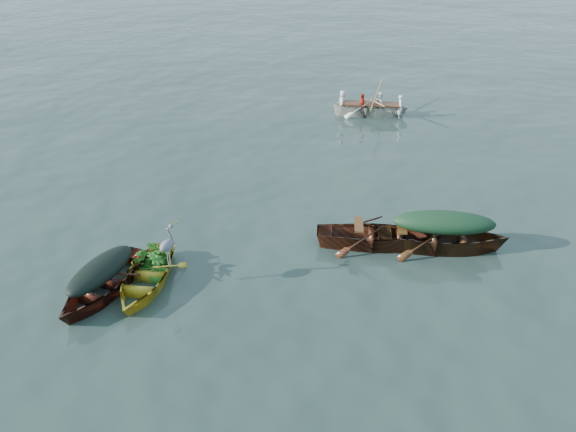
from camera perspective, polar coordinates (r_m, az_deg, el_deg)
name	(u,v)px	position (r m, az deg, el deg)	size (l,w,h in m)	color
ground	(212,299)	(11.73, -7.76, -8.33)	(140.00, 140.00, 0.00)	#2C3E37
yellow_dinghy	(147,286)	(12.36, -14.18, -6.88)	(1.33, 3.07, 0.82)	yellow
dark_covered_boat	(105,293)	(12.39, -18.11, -7.44)	(1.28, 3.46, 0.85)	#461D10
green_tarp_boat	(440,249)	(13.67, 15.19, -3.27)	(1.32, 4.24, 0.98)	#42250F
open_wooden_boat	(378,246)	(13.48, 9.15, -3.03)	(1.27, 4.07, 0.93)	#562B15
rowed_boat	(370,115)	(22.21, 8.36, 10.07)	(1.20, 4.00, 0.94)	white
dark_tarp_cover	(100,268)	(12.04, -18.55, -5.04)	(0.71, 1.90, 0.40)	black
green_tarp_cover	(444,221)	(13.30, 15.60, -0.53)	(0.73, 2.33, 0.52)	#16361F
thwart_benches	(380,228)	(13.24, 9.31, -1.25)	(0.76, 2.04, 0.04)	#4D2D12
heron	(168,252)	(11.74, -12.09, -3.56)	(0.28, 0.40, 0.92)	gray
dinghy_weeds	(153,244)	(12.39, -13.59, -2.76)	(0.70, 0.90, 0.60)	#2A771F
rowers	(372,94)	(21.96, 8.52, 12.16)	(1.08, 2.80, 0.76)	silver
oars	(371,103)	(22.06, 8.45, 11.29)	(2.60, 0.60, 0.06)	#A57C3E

